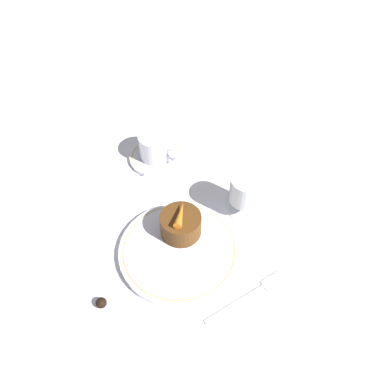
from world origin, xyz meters
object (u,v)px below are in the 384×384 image
(fork, at_px, (255,291))
(dessert_cake, at_px, (180,225))
(wine_glass, at_px, (246,192))
(coffee_cup, at_px, (157,145))
(dinner_plate, at_px, (179,250))

(fork, height_order, dessert_cake, dessert_cake)
(fork, xyz_separation_m, dessert_cake, (-0.19, -0.01, 0.04))
(wine_glass, xyz_separation_m, fork, (0.14, -0.13, -0.06))
(fork, relative_size, dessert_cake, 2.16)
(coffee_cup, distance_m, fork, 0.42)
(coffee_cup, bearing_deg, wine_glass, 3.89)
(coffee_cup, height_order, fork, coffee_cup)
(coffee_cup, relative_size, dessert_cake, 1.34)
(wine_glass, bearing_deg, fork, -44.15)
(coffee_cup, xyz_separation_m, dessert_cake, (0.21, -0.13, -0.01))
(dinner_plate, distance_m, coffee_cup, 0.29)
(wine_glass, distance_m, dessert_cake, 0.16)
(dinner_plate, bearing_deg, dessert_cake, 132.27)
(wine_glass, distance_m, fork, 0.20)
(dinner_plate, xyz_separation_m, fork, (0.16, 0.04, -0.01))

